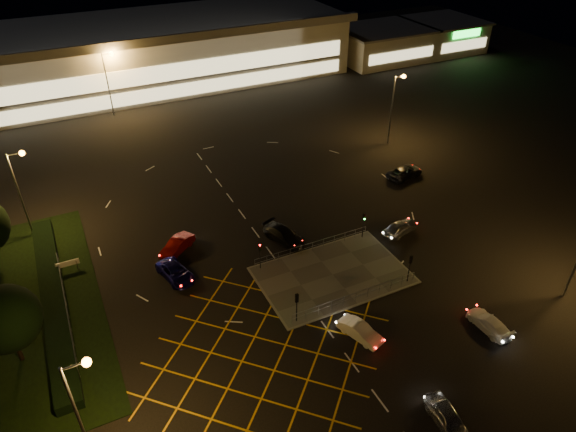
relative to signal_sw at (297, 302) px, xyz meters
name	(u,v)px	position (x,y,z in m)	size (l,w,h in m)	color
ground	(305,269)	(4.00, 5.99, -2.37)	(180.00, 180.00, 0.00)	black
pedestrian_island	(333,275)	(6.00, 3.99, -2.31)	(14.00, 9.00, 0.12)	#4C4944
hedge	(53,298)	(-19.00, 11.99, -1.87)	(2.00, 26.00, 1.00)	black
supermarket	(150,52)	(4.00, 67.95, 2.95)	(72.00, 26.50, 10.50)	beige
retail_unit_a	(382,43)	(50.00, 59.97, 0.85)	(18.80, 14.80, 6.35)	beige
retail_unit_b	(443,34)	(66.00, 59.95, 0.85)	(14.80, 14.80, 6.35)	beige
streetlight_sw	(82,403)	(-17.56, -6.01, 4.20)	(1.78, 0.56, 10.03)	slate
streetlight_nw	(21,183)	(-19.56, 23.99, 4.20)	(1.78, 0.56, 10.03)	slate
streetlight_ne	(395,100)	(28.44, 25.99, 4.20)	(1.78, 0.56, 10.03)	slate
streetlight_far_left	(109,75)	(-5.56, 53.99, 4.20)	(1.78, 0.56, 10.03)	slate
streetlight_far_right	(326,41)	(34.44, 55.99, 4.20)	(1.78, 0.56, 10.03)	slate
signal_sw	(297,302)	(0.00, 0.00, 0.00)	(0.28, 0.30, 3.15)	black
signal_se	(410,263)	(12.00, 0.00, 0.00)	(0.28, 0.30, 3.15)	black
signal_nw	(260,250)	(0.00, 7.99, 0.00)	(0.28, 0.30, 3.15)	black
signal_ne	(364,220)	(12.00, 7.99, 0.00)	(0.28, 0.30, 3.15)	black
tree_e	(5,319)	(-22.00, 5.99, 2.28)	(5.40, 5.40, 7.35)	black
car_near_silver	(448,418)	(5.16, -13.78, -1.63)	(1.75, 4.34, 1.48)	#989B9F
car_queue_white	(360,331)	(4.06, -3.91, -1.70)	(1.41, 4.05, 1.34)	white
car_left_blue	(175,272)	(-7.93, 10.44, -1.70)	(2.21, 4.80, 1.33)	#100E57
car_far_dkgrey	(284,235)	(4.19, 11.29, -1.62)	(2.09, 5.14, 1.49)	black
car_right_silver	(400,227)	(16.22, 6.97, -1.61)	(1.78, 4.41, 1.50)	#A5A7AC
car_circ_red	(177,246)	(-6.62, 14.47, -1.64)	(1.53, 4.39, 1.45)	maroon
car_east_grey	(405,172)	(24.23, 16.88, -1.66)	(2.36, 5.11, 1.42)	black
car_approach_white	(489,323)	(14.63, -8.01, -1.74)	(1.76, 4.32, 1.25)	white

